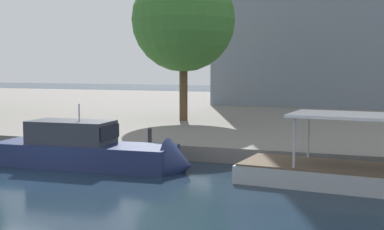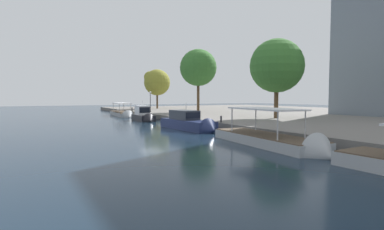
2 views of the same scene
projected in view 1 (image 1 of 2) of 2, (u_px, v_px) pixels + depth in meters
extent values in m
plane|color=#142333|center=(14.00, 184.00, 22.01)|extent=(220.00, 220.00, 0.00)
cube|color=slate|center=(236.00, 110.00, 54.80)|extent=(120.00, 55.00, 0.80)
cube|color=navy|center=(84.00, 159.00, 25.91)|extent=(9.30, 3.10, 1.57)
cone|color=navy|center=(179.00, 165.00, 24.45)|extent=(1.33, 2.55, 2.49)
cube|color=#2D333D|center=(71.00, 132.00, 25.98)|extent=(4.23, 2.31, 1.13)
cube|color=black|center=(100.00, 132.00, 25.51)|extent=(1.20, 2.02, 0.68)
cylinder|color=silver|center=(79.00, 112.00, 25.75)|extent=(0.08, 0.08, 0.86)
cube|color=#9EA3A8|center=(377.00, 186.00, 21.19)|extent=(11.58, 4.23, 1.27)
cube|color=brown|center=(377.00, 169.00, 21.12)|extent=(11.34, 4.05, 0.08)
cylinder|color=#B2B2B7|center=(308.00, 135.00, 23.51)|extent=(0.10, 0.10, 2.05)
cylinder|color=#B2B2B7|center=(294.00, 143.00, 21.18)|extent=(0.10, 0.10, 2.05)
cube|color=silver|center=(379.00, 117.00, 20.92)|extent=(7.26, 3.59, 0.12)
cylinder|color=#2D2D33|center=(150.00, 136.00, 28.68)|extent=(0.22, 0.22, 0.65)
sphere|color=#2D2D33|center=(150.00, 129.00, 28.64)|extent=(0.24, 0.24, 0.24)
cylinder|color=#4C3823|center=(183.00, 90.00, 40.00)|extent=(0.62, 0.62, 4.72)
sphere|color=#38702D|center=(183.00, 20.00, 39.50)|extent=(7.85, 7.85, 7.85)
sphere|color=#38702D|center=(192.00, 8.00, 39.17)|extent=(3.95, 3.95, 3.95)
sphere|color=#38702D|center=(200.00, 33.00, 38.38)|extent=(3.75, 3.75, 3.75)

